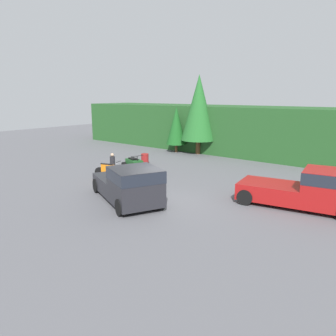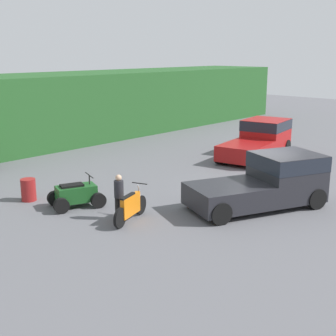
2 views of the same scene
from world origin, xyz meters
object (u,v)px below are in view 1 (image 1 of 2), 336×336
object	(u,v)px
pickup_truck_second	(130,184)
dirt_bike	(109,171)
quad_atv	(134,164)
steel_barrel	(145,159)
pickup_truck_red	(312,188)
rider_person	(113,164)

from	to	relation	value
pickup_truck_second	dirt_bike	world-z (taller)	pickup_truck_second
quad_atv	dirt_bike	bearing A→B (deg)	-61.68
dirt_bike	steel_barrel	size ratio (longest dim) A/B	2.39
pickup_truck_red	rider_person	size ratio (longest dim) A/B	3.59
pickup_truck_second	rider_person	world-z (taller)	pickup_truck_second
pickup_truck_red	pickup_truck_second	world-z (taller)	same
steel_barrel	quad_atv	bearing A→B (deg)	-67.75
quad_atv	steel_barrel	xyz separation A→B (m)	(-0.82, 2.00, -0.02)
dirt_bike	quad_atv	world-z (taller)	dirt_bike
pickup_truck_red	quad_atv	world-z (taller)	pickup_truck_red
pickup_truck_second	dirt_bike	distance (m)	5.39
dirt_bike	rider_person	world-z (taller)	rider_person
quad_atv	pickup_truck_second	bearing A→B (deg)	-25.87
steel_barrel	pickup_truck_second	bearing A→B (deg)	-51.46
pickup_truck_red	rider_person	bearing A→B (deg)	179.31
dirt_bike	rider_person	xyz separation A→B (m)	(-0.14, 0.43, 0.38)
pickup_truck_red	rider_person	distance (m)	12.22
dirt_bike	steel_barrel	xyz separation A→B (m)	(-1.16, 4.63, -0.05)
pickup_truck_second	dirt_bike	bearing A→B (deg)	174.18
pickup_truck_red	dirt_bike	xyz separation A→B (m)	(-11.94, -2.24, -0.54)
pickup_truck_second	quad_atv	distance (m)	7.31
pickup_truck_second	steel_barrel	world-z (taller)	pickup_truck_second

